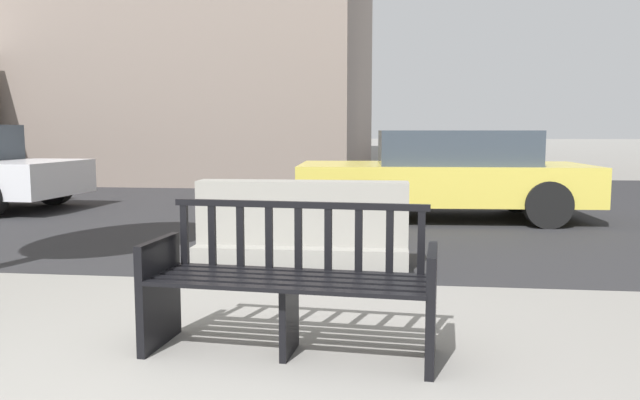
{
  "coord_description": "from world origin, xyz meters",
  "views": [
    {
      "loc": [
        1.06,
        -2.57,
        1.31
      ],
      "look_at": [
        0.45,
        2.44,
        0.75
      ],
      "focal_mm": 35.0,
      "sensor_mm": 36.0,
      "label": 1
    }
  ],
  "objects": [
    {
      "name": "street_asphalt",
      "position": [
        0.0,
        8.7,
        0.0
      ],
      "size": [
        120.0,
        12.0,
        0.01
      ],
      "primitive_type": "cube",
      "color": "#28282B",
      "rests_on": "ground"
    },
    {
      "name": "jersey_barrier_centre",
      "position": [
        0.19,
        3.24,
        0.34
      ],
      "size": [
        2.01,
        0.7,
        0.84
      ],
      "color": "gray",
      "rests_on": "ground"
    },
    {
      "name": "car_taxi_near",
      "position": [
        1.8,
        6.85,
        0.67
      ],
      "size": [
        4.31,
        2.11,
        1.32
      ],
      "color": "#DBC64C",
      "rests_on": "ground"
    },
    {
      "name": "street_bench",
      "position": [
        0.46,
        0.97,
        0.4
      ],
      "size": [
        1.72,
        0.65,
        0.88
      ],
      "color": "black",
      "rests_on": "ground"
    }
  ]
}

